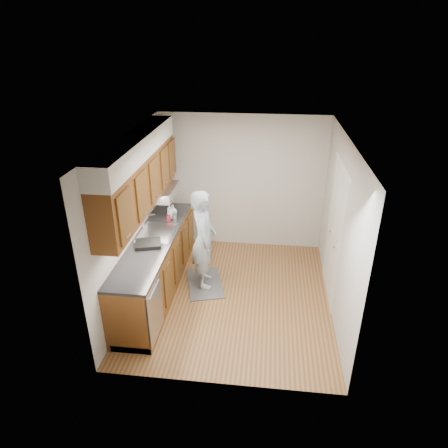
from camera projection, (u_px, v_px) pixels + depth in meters
The scene contains 16 objects.
floor at pixel (232, 296), 6.29m from camera, with size 3.50×3.50×0.00m, color olive.
ceiling at pixel (234, 138), 5.20m from camera, with size 3.50×3.50×0.00m, color white.
wall_left at pixel (132, 219), 5.90m from camera, with size 0.02×3.50×2.50m, color #B3B0A8.
wall_right at pixel (339, 230), 5.59m from camera, with size 0.02×3.50×2.50m, color #B3B0A8.
wall_back at pixel (242, 183), 7.31m from camera, with size 3.00×0.02×2.50m, color #B3B0A8.
counter at pixel (156, 264), 6.20m from camera, with size 0.64×2.80×1.30m.
upper_cabinets at pixel (140, 174), 5.62m from camera, with size 0.47×2.80×1.21m.
closet_door at pixel (334, 234), 5.95m from camera, with size 0.02×1.22×2.05m, color white.
floor_mat at pixel (205, 283), 6.58m from camera, with size 0.54×0.92×0.02m, color #5A5A5C.
person at pixel (204, 233), 6.18m from camera, with size 0.65×0.43×1.84m, color #94A7B4.
soap_bottle_a at pixel (170, 211), 6.65m from camera, with size 0.09×0.09×0.24m, color silver.
soap_bottle_b at pixel (171, 213), 6.62m from camera, with size 0.08×0.09×0.19m, color silver.
soap_bottle_c at pixel (173, 210), 6.73m from camera, with size 0.15×0.15×0.19m, color silver.
soda_can at pixel (169, 219), 6.52m from camera, with size 0.06×0.06×0.11m, color #B11E27.
steel_can at pixel (175, 217), 6.56m from camera, with size 0.06×0.06×0.12m, color #A5A5AA.
dish_rack at pixel (148, 244), 5.80m from camera, with size 0.36×0.31×0.06m, color black.
Camera 1 is at (0.47, -5.14, 3.76)m, focal length 32.00 mm.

